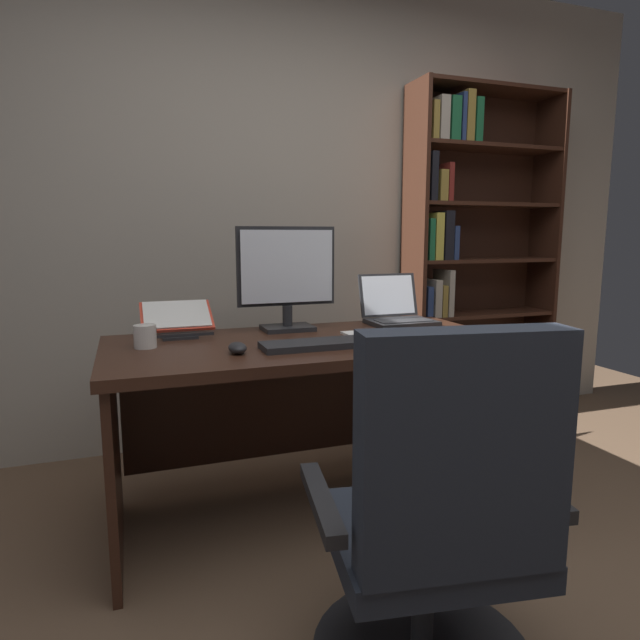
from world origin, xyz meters
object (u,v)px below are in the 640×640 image
keyboard (317,344)px  pen (372,333)px  notepad (367,336)px  bookshelf (464,264)px  monitor (287,279)px  open_binder (433,339)px  desk (304,385)px  office_chair (438,544)px  laptop (397,313)px  coffee_mug (145,336)px  reading_stand_with_book (177,319)px  computer_mouse (237,348)px

keyboard → pen: 0.32m
notepad → bookshelf: bearing=38.9°
bookshelf → monitor: 1.42m
bookshelf → open_binder: bookshelf is taller
desk → bookshelf: (1.28, 0.74, 0.45)m
monitor → office_chair: bearing=-88.2°
keyboard → notepad: 0.30m
open_binder → monitor: bearing=142.2°
laptop → coffee_mug: size_ratio=3.49×
monitor → keyboard: (0.00, -0.40, -0.21)m
open_binder → keyboard: bearing=179.9°
open_binder → bookshelf: bearing=56.6°
desk → reading_stand_with_book: bearing=155.1°
office_chair → monitor: size_ratio=2.15×
bookshelf → open_binder: size_ratio=3.97×
computer_mouse → pen: 0.60m
desk → office_chair: (0.02, -1.02, -0.13)m
keyboard → computer_mouse: computer_mouse is taller
monitor → pen: 0.44m
office_chair → computer_mouse: size_ratio=9.37×
bookshelf → office_chair: bearing=-125.6°
monitor → open_binder: bearing=-43.8°
keyboard → notepad: bearing=26.2°
monitor → pen: (0.29, -0.27, -0.21)m
bookshelf → reading_stand_with_book: 1.85m
computer_mouse → laptop: bearing=25.3°
coffee_mug → pen: bearing=-5.0°
laptop → notepad: 0.39m
monitor → keyboard: bearing=-90.0°
reading_stand_with_book → pen: (0.75, -0.32, -0.05)m
office_chair → notepad: 1.02m
computer_mouse → reading_stand_with_book: size_ratio=0.35×
keyboard → coffee_mug: size_ratio=4.88×
keyboard → reading_stand_with_book: bearing=136.1°
reading_stand_with_book → keyboard: bearing=-43.9°
office_chair → desk: bearing=100.3°
reading_stand_with_book → bookshelf: bearing=16.3°
office_chair → coffee_mug: bearing=131.7°
monitor → notepad: (0.27, -0.27, -0.22)m
computer_mouse → reading_stand_with_book: reading_stand_with_book is taller
desk → keyboard: (-0.02, -0.22, 0.22)m
desk → coffee_mug: bearing=-178.7°
desk → pen: bearing=-19.1°
open_binder → coffee_mug: size_ratio=5.94×
computer_mouse → notepad: bearing=13.0°
laptop → keyboard: (-0.54, -0.40, -0.04)m
pen → keyboard: bearing=-155.4°
bookshelf → laptop: bearing=-143.2°
bookshelf → office_chair: bookshelf is taller
desk → coffee_mug: 0.67m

